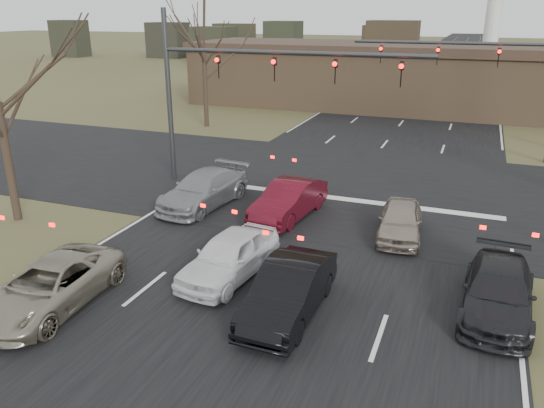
{
  "coord_description": "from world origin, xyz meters",
  "views": [
    {
      "loc": [
        5.11,
        -8.72,
        7.84
      ],
      "look_at": [
        -0.66,
        6.2,
        2.0
      ],
      "focal_mm": 35.0,
      "sensor_mm": 36.0,
      "label": 1
    }
  ],
  "objects_px": {
    "car_silver_suv": "(50,286)",
    "car_white_sedan": "(229,256)",
    "car_black_hatch": "(289,290)",
    "car_silver_ahead": "(400,221)",
    "mast_arm_near": "(231,77)",
    "mast_arm_far": "(504,67)",
    "building": "(441,78)",
    "car_charcoal_sedan": "(498,292)",
    "car_red_ahead": "(289,200)",
    "car_grey_ahead": "(204,189)"
  },
  "relations": [
    {
      "from": "car_white_sedan",
      "to": "car_grey_ahead",
      "type": "distance_m",
      "value": 6.69
    },
    {
      "from": "car_silver_suv",
      "to": "car_silver_ahead",
      "type": "distance_m",
      "value": 11.92
    },
    {
      "from": "mast_arm_near",
      "to": "car_silver_suv",
      "type": "bearing_deg",
      "value": -90.63
    },
    {
      "from": "car_charcoal_sedan",
      "to": "mast_arm_far",
      "type": "bearing_deg",
      "value": 92.98
    },
    {
      "from": "mast_arm_near",
      "to": "car_silver_ahead",
      "type": "height_order",
      "value": "mast_arm_near"
    },
    {
      "from": "car_silver_suv",
      "to": "car_silver_ahead",
      "type": "height_order",
      "value": "car_silver_suv"
    },
    {
      "from": "car_charcoal_sedan",
      "to": "building",
      "type": "bearing_deg",
      "value": 100.16
    },
    {
      "from": "building",
      "to": "mast_arm_near",
      "type": "xyz_separation_m",
      "value": [
        -7.23,
        -25.0,
        2.41
      ]
    },
    {
      "from": "building",
      "to": "car_white_sedan",
      "type": "xyz_separation_m",
      "value": [
        -3.48,
        -33.37,
        -1.95
      ]
    },
    {
      "from": "mast_arm_near",
      "to": "car_charcoal_sedan",
      "type": "distance_m",
      "value": 14.49
    },
    {
      "from": "car_silver_suv",
      "to": "car_red_ahead",
      "type": "height_order",
      "value": "car_red_ahead"
    },
    {
      "from": "building",
      "to": "car_silver_suv",
      "type": "height_order",
      "value": "building"
    },
    {
      "from": "building",
      "to": "mast_arm_near",
      "type": "height_order",
      "value": "mast_arm_near"
    },
    {
      "from": "car_silver_ahead",
      "to": "car_silver_suv",
      "type": "bearing_deg",
      "value": -139.6
    },
    {
      "from": "mast_arm_far",
      "to": "car_black_hatch",
      "type": "bearing_deg",
      "value": -104.8
    },
    {
      "from": "building",
      "to": "mast_arm_far",
      "type": "xyz_separation_m",
      "value": [
        4.18,
        -15.0,
        2.35
      ]
    },
    {
      "from": "car_black_hatch",
      "to": "car_charcoal_sedan",
      "type": "height_order",
      "value": "car_black_hatch"
    },
    {
      "from": "car_charcoal_sedan",
      "to": "car_silver_ahead",
      "type": "height_order",
      "value": "car_charcoal_sedan"
    },
    {
      "from": "mast_arm_near",
      "to": "car_silver_suv",
      "type": "distance_m",
      "value": 12.59
    },
    {
      "from": "car_silver_suv",
      "to": "car_silver_ahead",
      "type": "bearing_deg",
      "value": 42.68
    },
    {
      "from": "mast_arm_far",
      "to": "car_charcoal_sedan",
      "type": "bearing_deg",
      "value": -89.73
    },
    {
      "from": "car_charcoal_sedan",
      "to": "car_silver_ahead",
      "type": "bearing_deg",
      "value": 129.6
    },
    {
      "from": "car_black_hatch",
      "to": "car_grey_ahead",
      "type": "distance_m",
      "value": 9.3
    },
    {
      "from": "car_grey_ahead",
      "to": "mast_arm_near",
      "type": "bearing_deg",
      "value": 95.69
    },
    {
      "from": "car_silver_suv",
      "to": "mast_arm_far",
      "type": "bearing_deg",
      "value": 59.28
    },
    {
      "from": "car_black_hatch",
      "to": "car_red_ahead",
      "type": "relative_size",
      "value": 1.0
    },
    {
      "from": "car_white_sedan",
      "to": "building",
      "type": "bearing_deg",
      "value": 90.88
    },
    {
      "from": "mast_arm_far",
      "to": "mast_arm_near",
      "type": "bearing_deg",
      "value": -138.78
    },
    {
      "from": "mast_arm_near",
      "to": "car_silver_ahead",
      "type": "bearing_deg",
      "value": -21.76
    },
    {
      "from": "car_red_ahead",
      "to": "car_silver_ahead",
      "type": "distance_m",
      "value": 4.48
    },
    {
      "from": "car_white_sedan",
      "to": "car_grey_ahead",
      "type": "height_order",
      "value": "car_grey_ahead"
    },
    {
      "from": "mast_arm_near",
      "to": "car_charcoal_sedan",
      "type": "xyz_separation_m",
      "value": [
        11.5,
        -7.64,
        -4.42
      ]
    },
    {
      "from": "car_white_sedan",
      "to": "car_black_hatch",
      "type": "relative_size",
      "value": 0.96
    },
    {
      "from": "mast_arm_far",
      "to": "car_white_sedan",
      "type": "bearing_deg",
      "value": -112.64
    },
    {
      "from": "mast_arm_near",
      "to": "car_charcoal_sedan",
      "type": "height_order",
      "value": "mast_arm_near"
    },
    {
      "from": "mast_arm_far",
      "to": "car_silver_suv",
      "type": "height_order",
      "value": "mast_arm_far"
    },
    {
      "from": "car_white_sedan",
      "to": "car_black_hatch",
      "type": "height_order",
      "value": "car_black_hatch"
    },
    {
      "from": "mast_arm_far",
      "to": "car_red_ahead",
      "type": "relative_size",
      "value": 2.52
    },
    {
      "from": "car_white_sedan",
      "to": "mast_arm_near",
      "type": "bearing_deg",
      "value": 120.99
    },
    {
      "from": "mast_arm_near",
      "to": "car_silver_ahead",
      "type": "distance_m",
      "value": 9.91
    },
    {
      "from": "car_white_sedan",
      "to": "car_black_hatch",
      "type": "xyz_separation_m",
      "value": [
        2.44,
        -1.38,
        0.01
      ]
    },
    {
      "from": "car_silver_suv",
      "to": "car_white_sedan",
      "type": "xyz_separation_m",
      "value": [
        3.88,
        3.42,
        0.06
      ]
    },
    {
      "from": "car_black_hatch",
      "to": "car_charcoal_sedan",
      "type": "relative_size",
      "value": 0.98
    },
    {
      "from": "car_white_sedan",
      "to": "car_grey_ahead",
      "type": "relative_size",
      "value": 0.84
    },
    {
      "from": "building",
      "to": "car_black_hatch",
      "type": "bearing_deg",
      "value": -91.7
    },
    {
      "from": "car_silver_suv",
      "to": "car_grey_ahead",
      "type": "bearing_deg",
      "value": 86.81
    },
    {
      "from": "car_silver_suv",
      "to": "car_black_hatch",
      "type": "distance_m",
      "value": 6.65
    },
    {
      "from": "car_black_hatch",
      "to": "car_silver_ahead",
      "type": "xyz_separation_m",
      "value": [
        2.03,
        6.46,
        -0.08
      ]
    },
    {
      "from": "building",
      "to": "car_red_ahead",
      "type": "height_order",
      "value": "building"
    },
    {
      "from": "building",
      "to": "mast_arm_far",
      "type": "height_order",
      "value": "mast_arm_far"
    }
  ]
}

